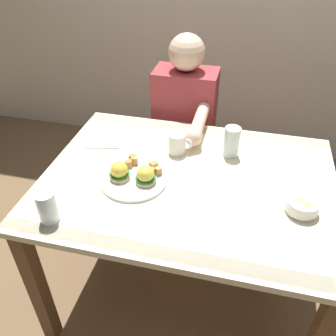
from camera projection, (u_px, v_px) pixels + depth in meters
The scene contains 9 objects.
ground_plane at pixel (183, 286), 1.91m from camera, with size 6.00×6.00×0.00m, color brown.
dining_table at pixel (187, 198), 1.53m from camera, with size 1.20×0.90×0.74m.
eggs_benedict_plate at pixel (133, 176), 1.43m from camera, with size 0.27×0.27×0.09m.
fruit_bowl at pixel (302, 206), 1.29m from camera, with size 0.12×0.12×0.06m.
coffee_mug at pixel (177, 143), 1.59m from camera, with size 0.11×0.08×0.09m.
fork at pixel (100, 147), 1.65m from camera, with size 0.16×0.05×0.00m.
water_glass_near at pixel (231, 143), 1.57m from camera, with size 0.07×0.07×0.14m.
water_glass_far at pixel (48, 208), 1.24m from camera, with size 0.07×0.07×0.12m.
diner_person at pixel (184, 123), 2.01m from camera, with size 0.34×0.54×1.14m.
Camera 1 is at (0.19, -1.13, 1.65)m, focal length 37.92 mm.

